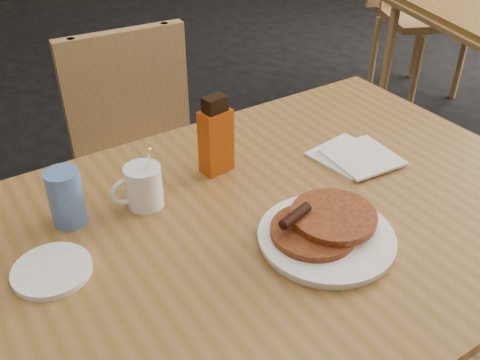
% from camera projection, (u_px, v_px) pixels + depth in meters
% --- Properties ---
extents(main_table, '(1.40, 1.00, 0.75)m').
position_uv_depth(main_table, '(267.00, 233.00, 1.10)').
color(main_table, '#936234').
rests_on(main_table, floor).
extents(chair_main_far, '(0.41, 0.41, 0.89)m').
position_uv_depth(chair_main_far, '(143.00, 149.00, 1.73)').
color(chair_main_far, tan).
rests_on(chair_main_far, floor).
extents(pancake_plate, '(0.26, 0.26, 0.07)m').
position_uv_depth(pancake_plate, '(325.00, 233.00, 1.01)').
color(pancake_plate, white).
rests_on(pancake_plate, main_table).
extents(coffee_mug, '(0.11, 0.08, 0.14)m').
position_uv_depth(coffee_mug, '(143.00, 186.00, 1.09)').
color(coffee_mug, white).
rests_on(coffee_mug, main_table).
extents(syrup_bottle, '(0.08, 0.06, 0.18)m').
position_uv_depth(syrup_bottle, '(216.00, 138.00, 1.18)').
color(syrup_bottle, maroon).
rests_on(syrup_bottle, main_table).
extents(napkin_stack, '(0.18, 0.19, 0.01)m').
position_uv_depth(napkin_stack, '(355.00, 156.00, 1.26)').
color(napkin_stack, white).
rests_on(napkin_stack, main_table).
extents(blue_tumbler, '(0.08, 0.08, 0.12)m').
position_uv_depth(blue_tumbler, '(66.00, 197.00, 1.04)').
color(blue_tumbler, '#5278C1').
rests_on(blue_tumbler, main_table).
extents(side_saucer, '(0.17, 0.17, 0.01)m').
position_uv_depth(side_saucer, '(52.00, 270.00, 0.95)').
color(side_saucer, white).
rests_on(side_saucer, main_table).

